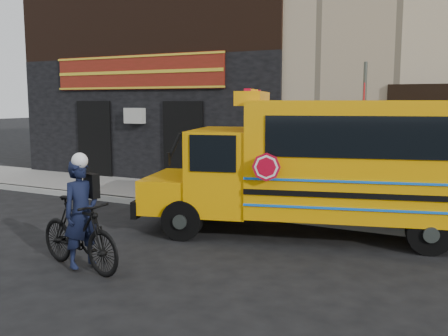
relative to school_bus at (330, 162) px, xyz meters
name	(u,v)px	position (x,y,z in m)	size (l,w,h in m)	color
ground	(179,243)	(-2.41, -1.90, -1.51)	(120.00, 120.00, 0.00)	black
curb	(237,213)	(-2.41, 0.70, -1.43)	(40.00, 0.20, 0.15)	gray
sidewalk	(261,202)	(-2.41, 2.20, -1.43)	(40.00, 3.00, 0.15)	slate
building	(330,6)	(-2.45, 8.55, 4.62)	(20.00, 10.70, 12.00)	#BAAA8B
school_bus	(330,162)	(0.00, 0.00, 0.00)	(7.22, 3.87, 2.92)	black
sign_pole	(363,137)	(0.40, 1.16, 0.44)	(0.08, 0.31, 3.56)	#3D4540
bicycle	(79,234)	(-3.05, -3.90, -0.92)	(0.56, 1.98, 1.19)	black
cyclist	(82,216)	(-3.02, -3.86, -0.63)	(0.64, 0.42, 1.76)	black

